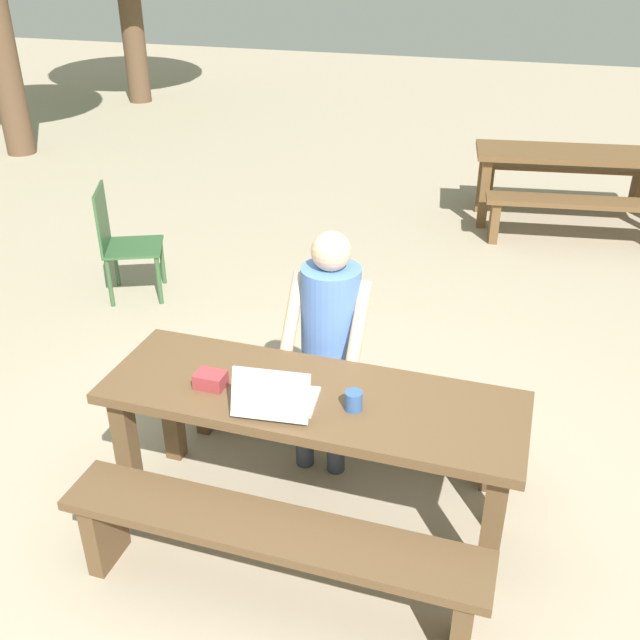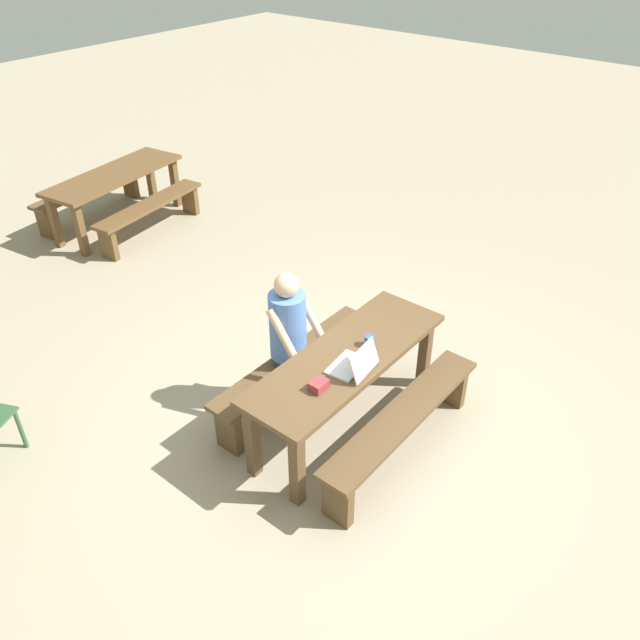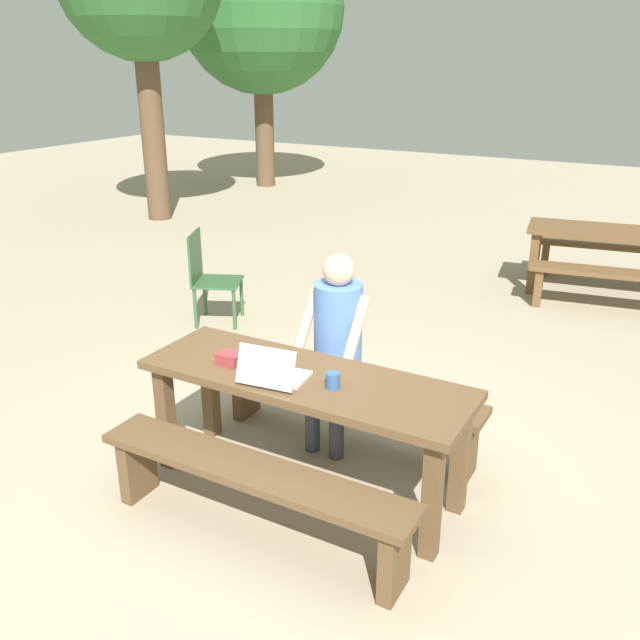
% 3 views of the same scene
% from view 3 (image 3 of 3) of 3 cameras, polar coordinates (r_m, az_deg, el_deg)
% --- Properties ---
extents(ground_plane, '(30.00, 30.00, 0.00)m').
position_cam_3_polar(ground_plane, '(4.33, -1.22, -13.70)').
color(ground_plane, tan).
extents(picnic_table_front, '(1.97, 0.65, 0.76)m').
position_cam_3_polar(picnic_table_front, '(4.00, -1.29, -6.24)').
color(picnic_table_front, brown).
rests_on(picnic_table_front, ground).
extents(bench_near, '(1.86, 0.30, 0.46)m').
position_cam_3_polar(bench_near, '(3.74, -5.73, -13.60)').
color(bench_near, brown).
rests_on(bench_near, ground).
extents(bench_far, '(1.86, 0.30, 0.46)m').
position_cam_3_polar(bench_far, '(4.57, 2.33, -6.57)').
color(bench_far, brown).
rests_on(bench_far, ground).
extents(laptop, '(0.38, 0.34, 0.23)m').
position_cam_3_polar(laptop, '(3.85, -3.96, -4.38)').
color(laptop, silver).
rests_on(laptop, picnic_table_front).
extents(small_pouch, '(0.14, 0.11, 0.07)m').
position_cam_3_polar(small_pouch, '(4.10, -7.58, -3.23)').
color(small_pouch, '#993338').
rests_on(small_pouch, picnic_table_front).
extents(coffee_mug, '(0.08, 0.08, 0.09)m').
position_cam_3_polar(coffee_mug, '(3.78, 1.09, -5.08)').
color(coffee_mug, '#335693').
rests_on(coffee_mug, picnic_table_front).
extents(person_seated, '(0.42, 0.41, 1.33)m').
position_cam_3_polar(person_seated, '(4.39, 1.32, -1.50)').
color(person_seated, '#333847').
rests_on(person_seated, ground).
extents(plastic_chair, '(0.58, 0.58, 0.91)m').
position_cam_3_polar(plastic_chair, '(6.73, -9.31, 3.67)').
color(plastic_chair, '#335933').
rests_on(plastic_chair, ground).
extents(picnic_table_mid, '(2.01, 0.95, 0.74)m').
position_cam_3_polar(picnic_table_mid, '(8.03, 23.94, 6.06)').
color(picnic_table_mid, brown).
rests_on(picnic_table_mid, ground).
extents(bench_mid_south, '(1.77, 0.56, 0.44)m').
position_cam_3_polar(bench_mid_south, '(7.56, 23.78, 2.94)').
color(bench_mid_south, brown).
rests_on(bench_mid_south, ground).
extents(bench_mid_north, '(1.77, 0.56, 0.44)m').
position_cam_3_polar(bench_mid_north, '(8.65, 23.53, 5.14)').
color(bench_mid_north, brown).
rests_on(bench_mid_north, ground).
extents(tree_right, '(3.14, 3.14, 4.90)m').
position_cam_3_polar(tree_right, '(14.06, -4.97, 24.58)').
color(tree_right, brown).
rests_on(tree_right, ground).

